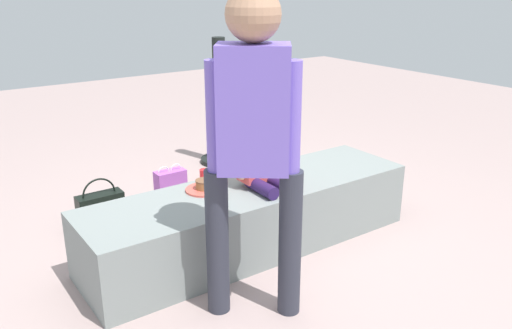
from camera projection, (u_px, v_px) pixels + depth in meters
ground_plane at (252, 246)px, 3.23m from camera, size 12.00×12.00×0.00m
concrete_ledge at (252, 217)px, 3.16m from camera, size 2.05×0.56×0.39m
child_seated at (260, 152)px, 3.03m from camera, size 0.28×0.32×0.48m
adult_standing at (253, 131)px, 2.30m from camera, size 0.38×0.34×1.53m
cake_plate at (204, 187)px, 3.03m from camera, size 0.22×0.22×0.07m
gift_bag at (171, 191)px, 3.66m from camera, size 0.21×0.10×0.34m
railing_post at (220, 118)px, 4.57m from camera, size 0.36×0.36×1.09m
water_bottle_near_gift at (212, 180)px, 4.04m from camera, size 0.07×0.07×0.19m
water_bottle_far_side at (229, 167)px, 4.27m from camera, size 0.06×0.06×0.24m
party_cup_red at (205, 175)px, 4.24m from camera, size 0.08×0.08×0.10m
handbag_black_leather at (101, 208)px, 3.48m from camera, size 0.30×0.12×0.33m
handbag_brown_canvas at (276, 187)px, 3.86m from camera, size 0.33×0.12×0.31m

